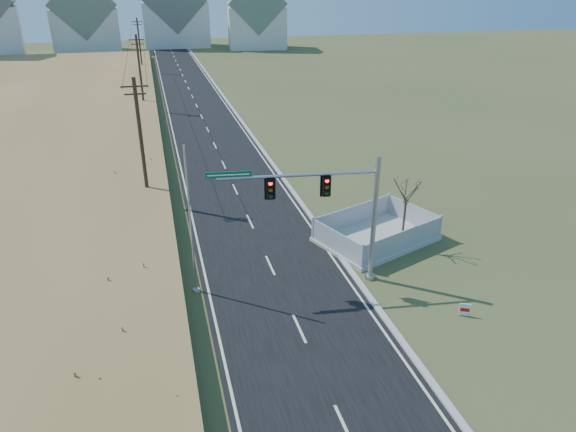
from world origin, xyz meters
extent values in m
plane|color=#464F26|center=(0.00, 0.00, 0.00)|extent=(260.00, 260.00, 0.00)
cube|color=black|center=(0.00, 50.00, 0.03)|extent=(8.00, 180.00, 0.06)
cube|color=#B2AFA8|center=(4.15, 50.00, 0.09)|extent=(0.30, 180.00, 0.18)
cylinder|color=#422D1E|center=(-6.50, 15.00, 4.50)|extent=(0.26, 0.26, 9.00)
cube|color=#422D1E|center=(-6.50, 15.00, 8.40)|extent=(1.80, 0.10, 0.10)
cube|color=#422D1E|center=(-6.50, 15.00, 7.90)|extent=(1.40, 0.10, 0.10)
cylinder|color=#422D1E|center=(-6.50, 45.00, 4.50)|extent=(0.26, 0.26, 9.00)
cube|color=#422D1E|center=(-6.50, 45.00, 8.40)|extent=(1.80, 0.10, 0.10)
cube|color=#422D1E|center=(-6.50, 45.00, 7.90)|extent=(1.40, 0.10, 0.10)
cylinder|color=#422D1E|center=(-6.50, 75.00, 4.50)|extent=(0.26, 0.26, 9.00)
cube|color=#422D1E|center=(-6.50, 75.00, 8.40)|extent=(1.80, 0.10, 0.10)
cube|color=#422D1E|center=(-6.50, 75.00, 7.90)|extent=(1.40, 0.10, 0.10)
cube|color=silver|center=(-18.00, 108.00, 4.50)|extent=(14.66, 10.95, 9.00)
cube|color=slate|center=(-18.00, 108.00, 9.90)|extent=(14.93, 11.17, 14.26)
cube|color=silver|center=(2.00, 112.00, 5.00)|extent=(15.00, 10.00, 10.00)
cube|color=silver|center=(20.00, 104.00, 4.50)|extent=(13.87, 10.31, 9.00)
cube|color=slate|center=(20.00, 104.00, 9.90)|extent=(14.12, 10.51, 13.24)
cylinder|color=#9EA0A5|center=(4.94, 1.36, 0.10)|extent=(0.60, 0.60, 0.20)
cylinder|color=#9EA0A5|center=(4.94, 1.36, 3.47)|extent=(0.26, 0.26, 6.95)
cylinder|color=#9EA0A5|center=(1.00, 1.85, 6.15)|extent=(7.90, 1.14, 0.16)
cube|color=black|center=(2.38, 1.68, 5.53)|extent=(0.37, 0.32, 1.05)
cube|color=black|center=(-0.37, 2.02, 5.53)|extent=(0.37, 0.32, 1.05)
cube|color=#055736|center=(-2.34, 2.27, 6.35)|extent=(2.17, 0.31, 0.30)
cube|color=#B7B5AD|center=(7.07, 5.39, 0.13)|extent=(8.06, 6.80, 0.26)
cube|color=#A2A2A6|center=(7.85, 3.35, 0.92)|extent=(6.15, 2.41, 1.31)
cube|color=#A2A2A6|center=(6.30, 7.43, 0.92)|extent=(6.15, 2.41, 1.31)
cube|color=#A2A2A6|center=(4.02, 4.22, 0.92)|extent=(1.63, 4.11, 1.31)
cube|color=#A2A2A6|center=(10.13, 6.56, 0.92)|extent=(1.63, 4.11, 1.31)
cube|color=white|center=(8.00, -3.00, 0.35)|extent=(0.50, 0.28, 0.66)
cube|color=red|center=(7.98, -3.03, 0.35)|extent=(0.39, 0.21, 0.19)
cylinder|color=#B7B5AD|center=(-4.30, 2.45, 0.08)|extent=(0.36, 0.36, 0.16)
cylinder|color=#9EA0A5|center=(-4.30, 2.45, 3.96)|extent=(0.10, 0.10, 7.93)
cylinder|color=#4C3F33|center=(8.19, 4.14, 1.55)|extent=(0.14, 0.14, 3.10)
camera|label=1|loc=(-5.48, -20.64, 14.77)|focal=32.00mm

